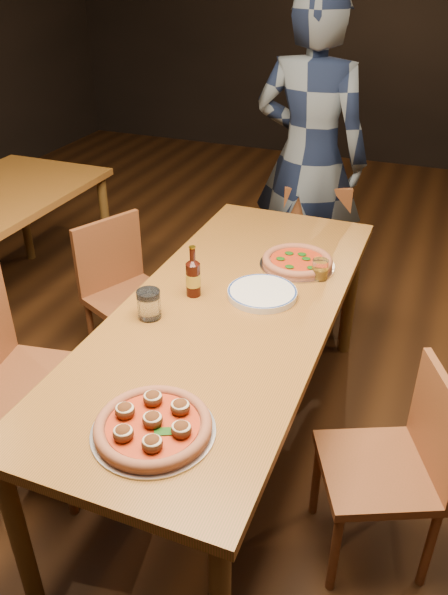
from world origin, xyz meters
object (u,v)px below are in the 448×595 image
at_px(chair_main_nw, 34,384).
at_px(plate_stack, 262,293).
at_px(beer_bottle, 193,278).
at_px(diner, 310,159).
at_px(pizza_margherita, 297,261).
at_px(chair_main_sw, 133,299).
at_px(water_glass, 149,304).
at_px(pizza_meatball, 153,425).
at_px(table_main, 229,322).
at_px(chair_end, 316,262).
at_px(amber_glass, 320,269).
at_px(chair_main_e, 377,469).

distance_m(chair_main_nw, plate_stack, 0.97).
distance_m(beer_bottle, diner, 1.40).
xyz_separation_m(pizza_margherita, diner, (-0.21, 0.99, 0.15)).
distance_m(chair_main_sw, pizza_margherita, 0.91).
bearing_deg(water_glass, pizza_margherita, 56.22).
relative_size(pizza_meatball, beer_bottle, 1.72).
relative_size(table_main, chair_main_nw, 2.11).
height_order(chair_end, plate_stack, chair_end).
height_order(chair_end, amber_glass, amber_glass).
distance_m(chair_end, plate_stack, 1.09).
xyz_separation_m(table_main, beer_bottle, (-0.16, 0.03, 0.15)).
relative_size(plate_stack, amber_glass, 3.24).
height_order(table_main, chair_main_e, chair_main_e).
distance_m(chair_main_nw, chair_end, 1.74).
bearing_deg(chair_main_sw, chair_main_e, -92.16).
height_order(chair_main_e, diner, diner).
relative_size(chair_main_e, plate_stack, 2.91).
bearing_deg(beer_bottle, chair_main_e, -21.19).
distance_m(chair_main_e, beer_bottle, 0.98).
relative_size(chair_main_nw, chair_main_e, 1.16).
height_order(chair_main_sw, amber_glass, same).
bearing_deg(pizza_meatball, chair_main_sw, 122.98).
distance_m(chair_end, pizza_margherita, 0.81).
bearing_deg(chair_main_nw, beer_bottle, -58.39).
bearing_deg(chair_main_nw, chair_main_sw, -9.07).
height_order(plate_stack, beer_bottle, beer_bottle).
bearing_deg(chair_end, chair_main_e, -86.58).
xyz_separation_m(table_main, water_glass, (-0.25, -0.18, 0.13)).
relative_size(water_glass, amber_glass, 1.29).
height_order(chair_main_sw, pizza_margherita, chair_main_sw).
height_order(chair_main_sw, plate_stack, chair_main_sw).
distance_m(chair_main_sw, chair_main_e, 1.50).
distance_m(chair_end, diner, 0.59).
relative_size(chair_main_nw, water_glass, 8.48).
bearing_deg(chair_main_nw, pizza_margherita, -54.12).
relative_size(chair_main_nw, diner, 0.51).
height_order(chair_end, beer_bottle, beer_bottle).
xyz_separation_m(pizza_meatball, diner, (-0.10, 2.14, 0.15)).
relative_size(chair_main_sw, pizza_margherita, 2.52).
bearing_deg(amber_glass, pizza_margherita, 146.34).
height_order(table_main, chair_main_sw, chair_main_sw).
bearing_deg(plate_stack, amber_glass, 52.10).
height_order(chair_main_nw, diner, diner).
relative_size(chair_main_sw, water_glass, 7.50).
distance_m(pizza_meatball, water_glass, 0.62).
bearing_deg(table_main, chair_main_e, -23.39).
bearing_deg(amber_glass, pizza_meatball, -102.03).
bearing_deg(pizza_meatball, amber_glass, 77.97).
bearing_deg(chair_main_nw, plate_stack, -64.83).
distance_m(chair_main_nw, chair_main_e, 1.34).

